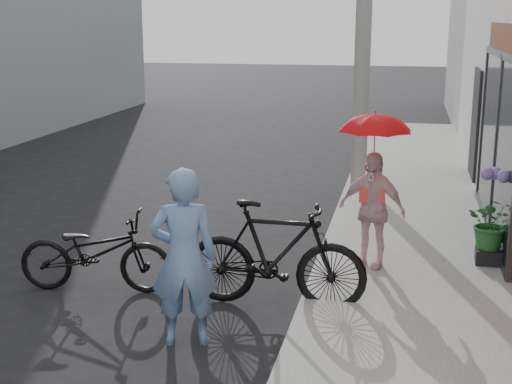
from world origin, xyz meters
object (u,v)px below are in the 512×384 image
(bike_left, at_px, (95,252))
(bike_right, at_px, (276,255))
(kimono_woman, at_px, (372,209))
(officer, at_px, (184,257))
(planter, at_px, (490,256))

(bike_left, xyz_separation_m, bike_right, (2.10, -0.02, 0.13))
(bike_right, bearing_deg, kimono_woman, -38.32)
(officer, bearing_deg, planter, -155.39)
(officer, xyz_separation_m, bike_right, (0.69, 1.06, -0.28))
(officer, distance_m, bike_left, 1.83)
(officer, xyz_separation_m, bike_left, (-1.41, 1.08, -0.41))
(bike_left, relative_size, kimono_woman, 1.25)
(bike_right, bearing_deg, bike_left, 89.12)
(officer, bearing_deg, kimono_woman, -142.07)
(officer, relative_size, planter, 5.07)
(bike_left, bearing_deg, kimono_woman, -75.87)
(officer, xyz_separation_m, kimono_woman, (1.64, 2.28, -0.04))
(bike_left, height_order, bike_right, bike_right)
(officer, xyz_separation_m, planter, (3.09, 2.68, -0.66))
(bike_left, bearing_deg, bike_right, -97.80)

